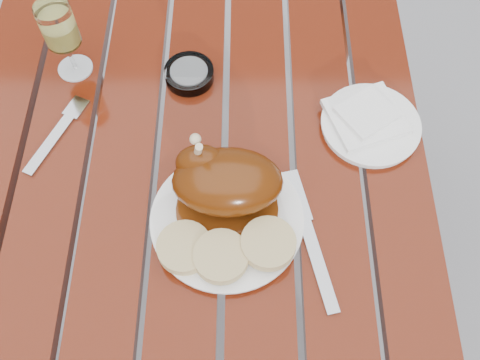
% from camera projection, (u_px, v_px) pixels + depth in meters
% --- Properties ---
extents(ground, '(60.00, 60.00, 0.00)m').
position_uv_depth(ground, '(211.00, 293.00, 1.56)').
color(ground, slate).
rests_on(ground, ground).
extents(table, '(0.80, 1.20, 0.75)m').
position_uv_depth(table, '(203.00, 245.00, 1.23)').
color(table, '#611B0B').
rests_on(table, ground).
extents(dinner_plate, '(0.29, 0.29, 0.02)m').
position_uv_depth(dinner_plate, '(227.00, 220.00, 0.84)').
color(dinner_plate, white).
rests_on(dinner_plate, table).
extents(roast_duck, '(0.17, 0.16, 0.12)m').
position_uv_depth(roast_duck, '(224.00, 180.00, 0.81)').
color(roast_duck, '#5C270A').
rests_on(roast_duck, dinner_plate).
extents(bread_dumplings, '(0.21, 0.10, 0.03)m').
position_uv_depth(bread_dumplings, '(224.00, 249.00, 0.79)').
color(bread_dumplings, tan).
rests_on(bread_dumplings, dinner_plate).
extents(wine_glass, '(0.07, 0.07, 0.15)m').
position_uv_depth(wine_glass, '(64.00, 40.00, 0.93)').
color(wine_glass, '#C8C45B').
rests_on(wine_glass, table).
extents(side_plate, '(0.18, 0.18, 0.01)m').
position_uv_depth(side_plate, '(370.00, 125.00, 0.93)').
color(side_plate, white).
rests_on(side_plate, table).
extents(napkin, '(0.15, 0.15, 0.01)m').
position_uv_depth(napkin, '(365.00, 116.00, 0.92)').
color(napkin, white).
rests_on(napkin, side_plate).
extents(ashtray, '(0.11, 0.11, 0.02)m').
position_uv_depth(ashtray, '(189.00, 74.00, 0.98)').
color(ashtray, '#B2B7BC').
rests_on(ashtray, table).
extents(fork, '(0.08, 0.15, 0.01)m').
position_uv_depth(fork, '(54.00, 138.00, 0.92)').
color(fork, gray).
rests_on(fork, table).
extents(knife, '(0.07, 0.21, 0.01)m').
position_uv_depth(knife, '(313.00, 249.00, 0.82)').
color(knife, gray).
rests_on(knife, table).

